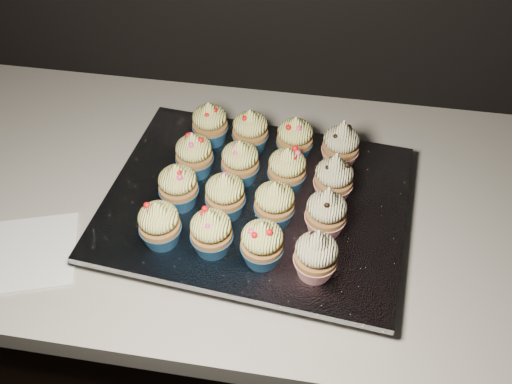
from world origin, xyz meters
TOP-DOWN VIEW (x-y plane):
  - cabinet at (0.00, 1.70)m, footprint 2.40×0.60m
  - worktop at (0.00, 1.70)m, footprint 2.44×0.64m
  - napkin at (-0.19, 1.52)m, footprint 0.18×0.18m
  - baking_tray at (0.14, 1.66)m, footprint 0.47×0.38m
  - foil_lining at (0.14, 1.66)m, footprint 0.51×0.42m
  - cupcake_0 at (0.02, 1.55)m, footprint 0.06×0.06m
  - cupcake_1 at (0.10, 1.55)m, footprint 0.06×0.06m
  - cupcake_2 at (0.17, 1.54)m, footprint 0.06×0.06m
  - cupcake_3 at (0.25, 1.53)m, footprint 0.06×0.06m
  - cupcake_4 at (0.02, 1.63)m, footprint 0.06×0.06m
  - cupcake_5 at (0.10, 1.63)m, footprint 0.06×0.06m
  - cupcake_6 at (0.18, 1.62)m, footprint 0.06×0.06m
  - cupcake_7 at (0.26, 1.61)m, footprint 0.06×0.06m
  - cupcake_8 at (0.03, 1.71)m, footprint 0.06×0.06m
  - cupcake_9 at (0.11, 1.70)m, footprint 0.06×0.06m
  - cupcake_10 at (0.19, 1.70)m, footprint 0.06×0.06m
  - cupcake_11 at (0.26, 1.69)m, footprint 0.06×0.06m
  - cupcake_12 at (0.04, 1.79)m, footprint 0.06×0.06m
  - cupcake_13 at (0.11, 1.78)m, footprint 0.06×0.06m
  - cupcake_14 at (0.19, 1.78)m, footprint 0.06×0.06m
  - cupcake_15 at (0.27, 1.77)m, footprint 0.06×0.06m

SIDE VIEW (x-z plane):
  - cabinet at x=0.00m, z-range 0.00..0.86m
  - worktop at x=0.00m, z-range 0.86..0.90m
  - napkin at x=-0.19m, z-range 0.90..0.90m
  - baking_tray at x=0.14m, z-range 0.90..0.92m
  - foil_lining at x=0.14m, z-range 0.92..0.93m
  - cupcake_0 at x=0.02m, z-range 0.93..1.01m
  - cupcake_1 at x=0.10m, z-range 0.93..1.01m
  - cupcake_2 at x=0.17m, z-range 0.93..1.01m
  - cupcake_4 at x=0.02m, z-range 0.93..1.01m
  - cupcake_5 at x=0.10m, z-range 0.93..1.01m
  - cupcake_6 at x=0.18m, z-range 0.93..1.01m
  - cupcake_8 at x=0.03m, z-range 0.93..1.01m
  - cupcake_9 at x=0.11m, z-range 0.93..1.01m
  - cupcake_10 at x=0.19m, z-range 0.93..1.01m
  - cupcake_12 at x=0.04m, z-range 0.93..1.01m
  - cupcake_13 at x=0.11m, z-range 0.93..1.01m
  - cupcake_14 at x=0.19m, z-range 0.93..1.01m
  - cupcake_3 at x=0.25m, z-range 0.93..1.02m
  - cupcake_7 at x=0.26m, z-range 0.93..1.02m
  - cupcake_11 at x=0.26m, z-range 0.93..1.02m
  - cupcake_15 at x=0.27m, z-range 0.93..1.02m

